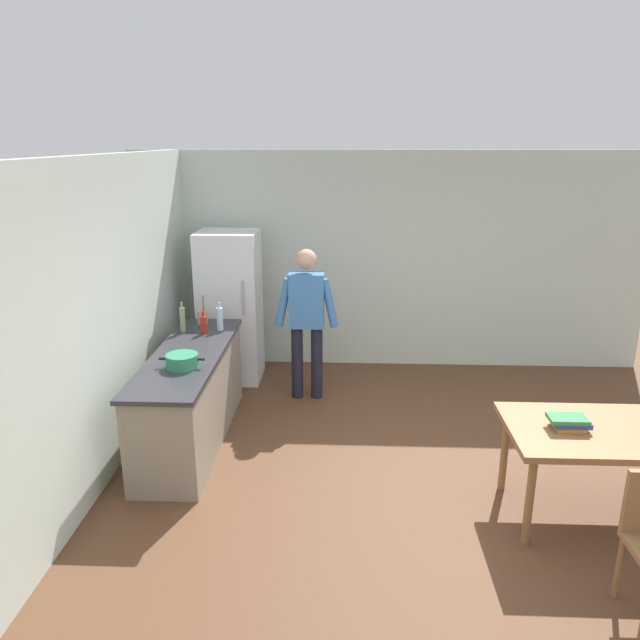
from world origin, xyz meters
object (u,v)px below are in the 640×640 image
bottle_sauce_red (203,325)px  book_stack (569,422)px  person (307,315)px  utensil_jar (202,317)px  refrigerator (230,307)px  bottle_water_clear (220,319)px  bottle_vinegar_tall (182,319)px  cooking_pot (182,361)px  dining_table (601,438)px

bottle_sauce_red → book_stack: bearing=-28.3°
person → utensil_jar: bearing=-173.6°
refrigerator → person: bearing=-30.2°
utensil_jar → bottle_water_clear: bearing=-43.0°
bottle_sauce_red → bottle_water_clear: (0.15, 0.12, 0.03)m
bottle_vinegar_tall → utensil_jar: bearing=66.1°
refrigerator → bottle_sauce_red: size_ratio=7.50×
person → bottle_water_clear: bearing=-158.5°
bottle_sauce_red → book_stack: 3.55m
bottle_vinegar_tall → book_stack: 3.78m
cooking_pot → bottle_sauce_red: size_ratio=1.67×
cooking_pot → bottle_vinegar_tall: bearing=104.4°
bottle_sauce_red → bottle_water_clear: bearing=39.9°
utensil_jar → bottle_water_clear: size_ratio=1.07×
utensil_jar → bottle_vinegar_tall: (-0.13, -0.30, 0.06)m
person → book_stack: bearing=-45.8°
person → dining_table: 3.20m
dining_table → cooking_pot: (-3.35, 0.73, 0.29)m
bottle_sauce_red → utensil_jar: bearing=105.1°
bottle_vinegar_tall → book_stack: size_ratio=1.06×
bottle_water_clear → bottle_vinegar_tall: 0.38m
bottle_sauce_red → bottle_water_clear: 0.19m
bottle_water_clear → book_stack: bottle_water_clear is taller
bottle_sauce_red → book_stack: size_ratio=0.80×
bottle_sauce_red → person: bearing=24.6°
cooking_pot → bottle_water_clear: bottle_water_clear is taller
dining_table → refrigerator: bearing=140.7°
cooking_pot → bottle_water_clear: bearing=83.8°
person → book_stack: (2.09, -2.15, -0.18)m
dining_table → bottle_vinegar_tall: 4.01m
cooking_pot → book_stack: (3.10, -0.73, -0.16)m
utensil_jar → bottle_vinegar_tall: same height
bottle_vinegar_tall → book_stack: bearing=-27.3°
utensil_jar → book_stack: (3.22, -2.03, -0.18)m
bottle_vinegar_tall → cooking_pot: bearing=-75.6°
person → bottle_water_clear: person is taller
book_stack → dining_table: bearing=1.7°
refrigerator → book_stack: (3.04, -2.71, -0.10)m
cooking_pot → utensil_jar: bearing=95.4°
utensil_jar → bottle_water_clear: 0.33m
person → dining_table: size_ratio=1.21×
cooking_pot → bottle_water_clear: size_ratio=1.33×
bottle_water_clear → bottle_vinegar_tall: size_ratio=0.94×
refrigerator → book_stack: refrigerator is taller
dining_table → cooking_pot: cooking_pot is taller
cooking_pot → utensil_jar: 1.30m
person → bottle_vinegar_tall: 1.33m
dining_table → book_stack: bearing=-178.3°
refrigerator → bottle_sauce_red: (-0.08, -1.02, 0.10)m
bottle_sauce_red → book_stack: bottle_sauce_red is taller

